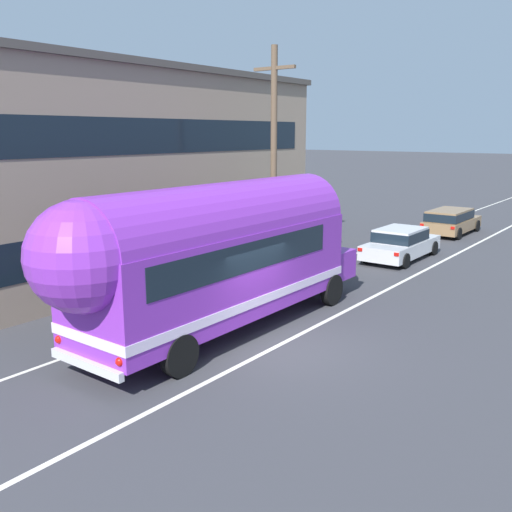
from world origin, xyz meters
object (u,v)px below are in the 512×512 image
object	(u,v)px
car_second	(451,220)
utility_pole	(274,160)
car_lead	(401,242)
painted_bus	(212,253)

from	to	relation	value
car_second	utility_pole	bearing A→B (deg)	-100.83
utility_pole	car_second	size ratio (longest dim) A/B	1.86
utility_pole	car_second	bearing A→B (deg)	79.17
utility_pole	car_lead	distance (m)	7.29
utility_pole	car_second	xyz separation A→B (m)	(2.51, 13.10, -3.64)
car_second	painted_bus	bearing A→B (deg)	-89.65
painted_bus	car_second	xyz separation A→B (m)	(-0.12, 19.57, -1.52)
painted_bus	car_second	size ratio (longest dim) A/B	2.49
utility_pole	car_second	distance (m)	13.82
painted_bus	car_second	bearing A→B (deg)	90.35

